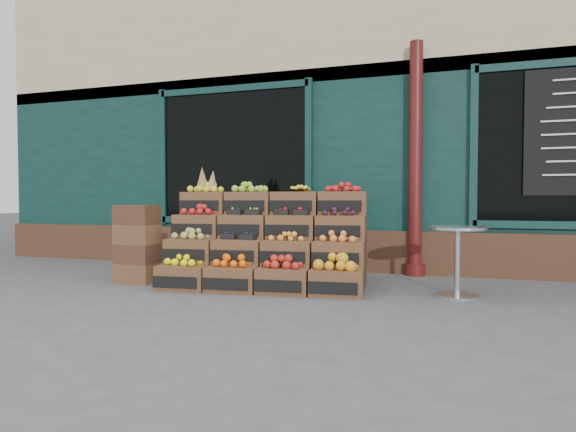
% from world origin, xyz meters
% --- Properties ---
extents(ground, '(60.00, 60.00, 0.00)m').
position_xyz_m(ground, '(0.00, 0.00, 0.00)').
color(ground, '#4A4A4D').
rests_on(ground, ground).
extents(shop_facade, '(12.00, 6.24, 4.80)m').
position_xyz_m(shop_facade, '(0.00, 5.11, 2.40)').
color(shop_facade, '#0C2B28').
rests_on(shop_facade, ground).
extents(crate_display, '(2.47, 1.41, 1.48)m').
position_xyz_m(crate_display, '(-0.47, 0.72, 0.45)').
color(crate_display, brown).
rests_on(crate_display, ground).
extents(spare_crates, '(0.50, 0.35, 0.98)m').
position_xyz_m(spare_crates, '(-2.09, 0.36, 0.49)').
color(spare_crates, brown).
rests_on(spare_crates, ground).
extents(bistro_table, '(0.60, 0.60, 0.76)m').
position_xyz_m(bistro_table, '(1.73, 0.65, 0.47)').
color(bistro_table, '#B3B7BA').
rests_on(bistro_table, ground).
extents(shopkeeper, '(0.77, 0.58, 1.90)m').
position_xyz_m(shopkeeper, '(-2.02, 2.62, 0.95)').
color(shopkeeper, '#14481D').
rests_on(shopkeeper, ground).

